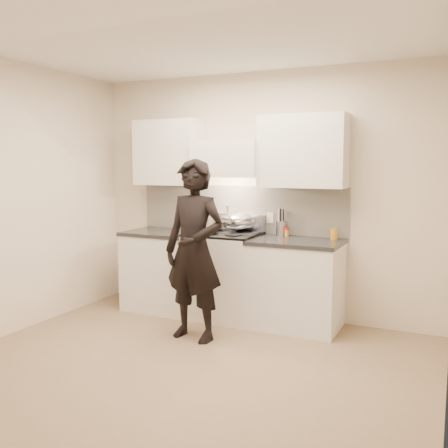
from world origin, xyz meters
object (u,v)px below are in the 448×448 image
at_px(wok, 238,221).
at_px(utensil_crock, 281,227).
at_px(counter_right, 296,284).
at_px(person, 194,250).
at_px(stove, 224,275).

distance_m(wok, utensil_crock, 0.47).
distance_m(counter_right, utensil_crock, 0.65).
xyz_separation_m(wok, person, (-0.08, -0.87, -0.19)).
height_order(stove, person, person).
bearing_deg(counter_right, utensil_crock, 136.15).
relative_size(stove, wok, 1.99).
bearing_deg(utensil_crock, stove, -156.91).
relative_size(stove, utensil_crock, 3.26).
bearing_deg(person, counter_right, 49.62).
height_order(utensil_crock, person, person).
height_order(stove, utensil_crock, utensil_crock).
relative_size(counter_right, wok, 1.91).
height_order(wok, utensil_crock, wok).
bearing_deg(person, utensil_crock, 67.90).
relative_size(utensil_crock, person, 0.17).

